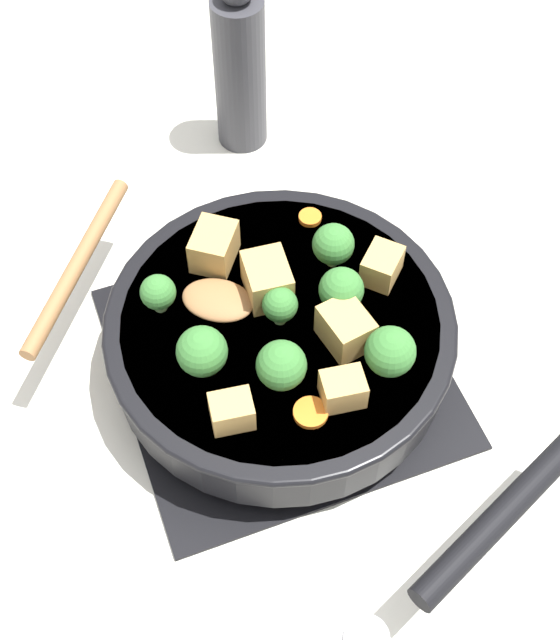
% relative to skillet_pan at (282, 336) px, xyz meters
% --- Properties ---
extents(ground_plane, '(2.40, 2.40, 0.00)m').
position_rel_skillet_pan_xyz_m(ground_plane, '(0.00, 0.00, -0.06)').
color(ground_plane, silver).
extents(front_burner_grate, '(0.31, 0.31, 0.03)m').
position_rel_skillet_pan_xyz_m(front_burner_grate, '(0.00, 0.00, -0.05)').
color(front_burner_grate, black).
rests_on(front_burner_grate, ground_plane).
extents(skillet_pan, '(0.45, 0.36, 0.06)m').
position_rel_skillet_pan_xyz_m(skillet_pan, '(0.00, 0.00, 0.00)').
color(skillet_pan, black).
rests_on(skillet_pan, front_burner_grate).
extents(wooden_spoon, '(0.22, 0.23, 0.02)m').
position_rel_skillet_pan_xyz_m(wooden_spoon, '(0.09, 0.11, 0.03)').
color(wooden_spoon, olive).
rests_on(wooden_spoon, skillet_pan).
extents(tofu_cube_center_large, '(0.05, 0.04, 0.04)m').
position_rel_skillet_pan_xyz_m(tofu_cube_center_large, '(0.04, 0.00, 0.04)').
color(tofu_cube_center_large, tan).
rests_on(tofu_cube_center_large, skillet_pan).
extents(tofu_cube_near_handle, '(0.05, 0.04, 0.04)m').
position_rel_skillet_pan_xyz_m(tofu_cube_near_handle, '(-0.04, -0.05, 0.04)').
color(tofu_cube_near_handle, tan).
rests_on(tofu_cube_near_handle, skillet_pan).
extents(tofu_cube_east_chunk, '(0.06, 0.06, 0.04)m').
position_rel_skillet_pan_xyz_m(tofu_cube_east_chunk, '(0.09, 0.03, 0.04)').
color(tofu_cube_east_chunk, tan).
rests_on(tofu_cube_east_chunk, skillet_pan).
extents(tofu_cube_west_chunk, '(0.05, 0.05, 0.03)m').
position_rel_skillet_pan_xyz_m(tofu_cube_west_chunk, '(0.02, -0.11, 0.04)').
color(tofu_cube_west_chunk, tan).
rests_on(tofu_cube_west_chunk, skillet_pan).
extents(tofu_cube_back_piece, '(0.03, 0.04, 0.03)m').
position_rel_skillet_pan_xyz_m(tofu_cube_back_piece, '(-0.09, -0.02, 0.04)').
color(tofu_cube_back_piece, tan).
rests_on(tofu_cube_back_piece, skillet_pan).
extents(tofu_cube_front_piece, '(0.03, 0.04, 0.03)m').
position_rel_skillet_pan_xyz_m(tofu_cube_front_piece, '(-0.08, 0.08, 0.04)').
color(tofu_cube_front_piece, tan).
rests_on(tofu_cube_front_piece, skillet_pan).
extents(broccoli_floret_near_spoon, '(0.03, 0.03, 0.04)m').
position_rel_skillet_pan_xyz_m(broccoli_floret_near_spoon, '(0.05, 0.10, 0.05)').
color(broccoli_floret_near_spoon, '#709956').
rests_on(broccoli_floret_near_spoon, skillet_pan).
extents(broccoli_floret_center_top, '(0.04, 0.04, 0.05)m').
position_rel_skillet_pan_xyz_m(broccoli_floret_center_top, '(0.05, -0.07, 0.05)').
color(broccoli_floret_center_top, '#709956').
rests_on(broccoli_floret_center_top, skillet_pan).
extents(broccoli_floret_east_rim, '(0.05, 0.05, 0.05)m').
position_rel_skillet_pan_xyz_m(broccoli_floret_east_rim, '(-0.02, 0.08, 0.05)').
color(broccoli_floret_east_rim, '#709956').
rests_on(broccoli_floret_east_rim, skillet_pan).
extents(broccoli_floret_west_rim, '(0.05, 0.05, 0.05)m').
position_rel_skillet_pan_xyz_m(broccoli_floret_west_rim, '(-0.08, -0.07, 0.05)').
color(broccoli_floret_west_rim, '#709956').
rests_on(broccoli_floret_west_rim, skillet_pan).
extents(broccoli_floret_north_edge, '(0.03, 0.03, 0.04)m').
position_rel_skillet_pan_xyz_m(broccoli_floret_north_edge, '(0.00, -0.00, 0.05)').
color(broccoli_floret_north_edge, '#709956').
rests_on(broccoli_floret_north_edge, skillet_pan).
extents(broccoli_floret_south_cluster, '(0.04, 0.04, 0.05)m').
position_rel_skillet_pan_xyz_m(broccoli_floret_south_cluster, '(-0.00, -0.06, 0.05)').
color(broccoli_floret_south_cluster, '#709956').
rests_on(broccoli_floret_south_cluster, skillet_pan).
extents(broccoli_floret_mid_floret, '(0.04, 0.04, 0.05)m').
position_rel_skillet_pan_xyz_m(broccoli_floret_mid_floret, '(-0.06, 0.02, 0.05)').
color(broccoli_floret_mid_floret, '#709956').
rests_on(broccoli_floret_mid_floret, skillet_pan).
extents(carrot_slice_orange_thin, '(0.02, 0.02, 0.01)m').
position_rel_skillet_pan_xyz_m(carrot_slice_orange_thin, '(0.11, -0.07, 0.03)').
color(carrot_slice_orange_thin, orange).
rests_on(carrot_slice_orange_thin, skillet_pan).
extents(carrot_slice_near_center, '(0.03, 0.03, 0.01)m').
position_rel_skillet_pan_xyz_m(carrot_slice_near_center, '(-0.10, 0.01, 0.03)').
color(carrot_slice_near_center, orange).
rests_on(carrot_slice_near_center, skillet_pan).
extents(pepper_mill, '(0.06, 0.06, 0.22)m').
position_rel_skillet_pan_xyz_m(pepper_mill, '(0.32, -0.07, 0.05)').
color(pepper_mill, '#333338').
rests_on(pepper_mill, ground_plane).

